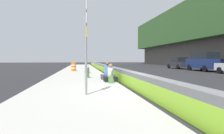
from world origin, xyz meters
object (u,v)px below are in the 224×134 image
(seated_person_middle, at_px, (108,74))
(parked_car_midline, at_px, (179,63))
(route_sign_post, at_px, (86,38))
(backpack, at_px, (111,80))
(seated_person_foreground, at_px, (111,76))
(construction_barrel, at_px, (74,67))
(fire_hydrant, at_px, (88,71))
(parked_car_fourth, at_px, (204,61))

(seated_person_middle, relative_size, parked_car_midline, 0.26)
(route_sign_post, bearing_deg, backpack, -23.37)
(seated_person_middle, bearing_deg, route_sign_post, 164.20)
(seated_person_foreground, height_order, construction_barrel, seated_person_foreground)
(backpack, xyz_separation_m, construction_barrel, (11.39, 2.44, 0.28))
(seated_person_middle, bearing_deg, seated_person_foreground, -179.68)
(seated_person_foreground, bearing_deg, route_sign_post, 159.44)
(seated_person_middle, xyz_separation_m, parked_car_midline, (15.11, -12.93, 0.36))
(seated_person_foreground, distance_m, construction_barrel, 10.92)
(route_sign_post, xyz_separation_m, seated_person_foreground, (4.07, -1.53, -1.76))
(construction_barrel, height_order, parked_car_midline, parked_car_midline)
(seated_person_middle, distance_m, parked_car_midline, 19.89)
(fire_hydrant, distance_m, backpack, 3.59)
(seated_person_foreground, relative_size, seated_person_middle, 0.91)
(backpack, bearing_deg, seated_person_foreground, -7.65)
(seated_person_middle, height_order, backpack, seated_person_middle)
(backpack, height_order, construction_barrel, construction_barrel)
(fire_hydrant, distance_m, parked_car_midline, 19.80)
(fire_hydrant, xyz_separation_m, backpack, (-3.38, -1.16, -0.25))
(route_sign_post, relative_size, construction_barrel, 3.79)
(seated_person_middle, bearing_deg, parked_car_fourth, -55.16)
(construction_barrel, relative_size, parked_car_fourth, 0.20)
(construction_barrel, bearing_deg, parked_car_fourth, -91.00)
(seated_person_foreground, relative_size, parked_car_midline, 0.23)
(fire_hydrant, bearing_deg, parked_car_midline, -45.79)
(seated_person_middle, distance_m, backpack, 2.09)
(seated_person_middle, height_order, construction_barrel, seated_person_middle)
(fire_hydrant, distance_m, seated_person_foreground, 2.90)
(seated_person_middle, bearing_deg, fire_hydrant, 43.83)
(parked_car_midline, bearing_deg, route_sign_post, 144.79)
(fire_hydrant, xyz_separation_m, parked_car_midline, (13.80, -14.19, 0.27))
(route_sign_post, relative_size, seated_person_foreground, 3.41)
(parked_car_midline, bearing_deg, construction_barrel, 110.54)
(seated_person_middle, height_order, parked_car_fourth, parked_car_fourth)
(parked_car_fourth, distance_m, parked_car_midline, 6.08)
(fire_hydrant, height_order, backpack, fire_hydrant)
(parked_car_fourth, height_order, parked_car_midline, parked_car_fourth)
(fire_hydrant, height_order, construction_barrel, construction_barrel)
(parked_car_fourth, bearing_deg, seated_person_middle, 124.84)
(construction_barrel, distance_m, parked_car_fourth, 15.54)
(seated_person_foreground, bearing_deg, parked_car_fourth, -51.46)
(seated_person_middle, height_order, parked_car_midline, parked_car_midline)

